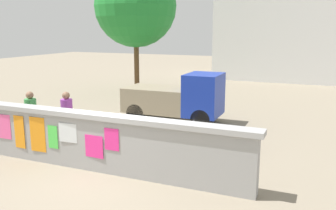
{
  "coord_description": "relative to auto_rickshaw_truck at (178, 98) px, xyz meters",
  "views": [
    {
      "loc": [
        4.63,
        -7.15,
        3.42
      ],
      "look_at": [
        0.48,
        2.58,
        1.2
      ],
      "focal_mm": 39.14,
      "sensor_mm": 36.0,
      "label": 1
    }
  ],
  "objects": [
    {
      "name": "tree_roadside",
      "position": [
        -4.32,
        4.94,
        3.65
      ],
      "size": [
        4.24,
        4.24,
        6.68
      ],
      "color": "brown",
      "rests_on": "ground"
    },
    {
      "name": "bicycle_near",
      "position": [
        0.22,
        -3.57,
        -0.54
      ],
      "size": [
        1.69,
        0.47,
        0.95
      ],
      "color": "black",
      "rests_on": "ground"
    },
    {
      "name": "person_walking",
      "position": [
        -1.97,
        -3.86,
        0.09
      ],
      "size": [
        0.47,
        0.47,
        1.62
      ],
      "color": "purple",
      "rests_on": "ground"
    },
    {
      "name": "building_background",
      "position": [
        1.94,
        14.06,
        3.19
      ],
      "size": [
        8.52,
        4.96,
        8.14
      ],
      "color": "silver",
      "rests_on": "ground"
    },
    {
      "name": "auto_rickshaw_truck",
      "position": [
        0.0,
        0.0,
        0.0
      ],
      "size": [
        3.62,
        1.55,
        1.85
      ],
      "color": "black",
      "rests_on": "ground"
    },
    {
      "name": "ground",
      "position": [
        0.24,
        2.83,
        -0.9
      ],
      "size": [
        60.0,
        60.0,
        0.0
      ],
      "primitive_type": "plane",
      "color": "gray"
    },
    {
      "name": "person_bystander",
      "position": [
        -2.98,
        -4.24,
        0.09
      ],
      "size": [
        0.38,
        0.38,
        1.62
      ],
      "color": "#338CBF",
      "rests_on": "ground"
    },
    {
      "name": "motorcycle",
      "position": [
        2.2,
        -2.89,
        -0.44
      ],
      "size": [
        1.89,
        0.58,
        0.87
      ],
      "color": "black",
      "rests_on": "ground"
    },
    {
      "name": "poster_wall",
      "position": [
        0.23,
        -5.17,
        -0.16
      ],
      "size": [
        7.34,
        0.42,
        1.43
      ],
      "color": "#9B9B9B",
      "rests_on": "ground"
    }
  ]
}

